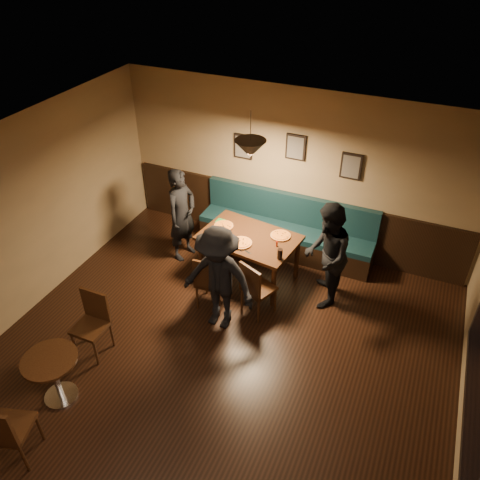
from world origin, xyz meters
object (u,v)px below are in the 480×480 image
(soda_glass, at_px, (280,254))
(cafe_table, at_px, (56,378))
(booth_bench, at_px, (285,227))
(dining_table, at_px, (249,257))
(cafe_chair_near, at_px, (9,427))
(diner_right, at_px, (326,256))
(tabasco_bottle, at_px, (277,243))
(diner_left, at_px, (182,215))
(cafe_chair_far, at_px, (90,326))
(chair_near_left, at_px, (212,280))
(chair_near_right, at_px, (259,287))
(diner_front, at_px, (218,279))

(soda_glass, bearing_deg, cafe_table, -123.84)
(booth_bench, relative_size, soda_glass, 18.31)
(dining_table, xyz_separation_m, cafe_chair_near, (-1.12, -3.85, 0.09))
(diner_right, xyz_separation_m, tabasco_bottle, (-0.76, -0.01, 0.01))
(dining_table, distance_m, diner_left, 1.31)
(diner_left, xyz_separation_m, cafe_table, (0.02, -3.18, -0.47))
(booth_bench, relative_size, diner_left, 1.85)
(soda_glass, relative_size, cafe_chair_far, 0.18)
(booth_bench, distance_m, tabasco_bottle, 1.03)
(diner_left, distance_m, cafe_table, 3.21)
(dining_table, xyz_separation_m, chair_near_left, (-0.25, -0.81, 0.06))
(tabasco_bottle, xyz_separation_m, cafe_chair_near, (-1.60, -3.78, -0.36))
(diner_right, bearing_deg, booth_bench, -148.92)
(cafe_table, bearing_deg, soda_glass, 56.16)
(chair_near_left, height_order, tabasco_bottle, chair_near_left)
(booth_bench, bearing_deg, chair_near_right, -84.68)
(cafe_table, height_order, cafe_chair_near, cafe_chair_near)
(dining_table, distance_m, tabasco_bottle, 0.66)
(booth_bench, relative_size, cafe_table, 4.37)
(dining_table, bearing_deg, diner_right, 5.04)
(diner_front, relative_size, tabasco_bottle, 14.83)
(cafe_table, bearing_deg, diner_right, 50.88)
(chair_near_right, bearing_deg, diner_front, -109.64)
(tabasco_bottle, bearing_deg, diner_right, 0.63)
(diner_left, xyz_separation_m, cafe_chair_near, (0.11, -3.95, -0.33))
(tabasco_bottle, height_order, cafe_table, tabasco_bottle)
(diner_right, bearing_deg, diner_front, -62.07)
(tabasco_bottle, bearing_deg, diner_left, 174.35)
(dining_table, xyz_separation_m, diner_front, (0.02, -1.14, 0.42))
(dining_table, bearing_deg, cafe_table, -103.70)
(chair_near_right, height_order, cafe_table, chair_near_right)
(dining_table, xyz_separation_m, soda_glass, (0.62, -0.34, 0.48))
(soda_glass, height_order, cafe_chair_near, cafe_chair_near)
(cafe_table, bearing_deg, chair_near_left, 66.86)
(soda_glass, bearing_deg, tabasco_bottle, 118.25)
(chair_near_left, relative_size, diner_left, 0.56)
(cafe_chair_far, bearing_deg, diner_front, -139.01)
(cafe_chair_far, bearing_deg, diner_left, -91.76)
(diner_front, relative_size, cafe_chair_near, 1.69)
(booth_bench, distance_m, chair_near_right, 1.57)
(chair_near_left, relative_size, cafe_chair_far, 0.99)
(soda_glass, bearing_deg, cafe_chair_far, -134.22)
(chair_near_right, height_order, cafe_chair_far, cafe_chair_far)
(chair_near_right, bearing_deg, booth_bench, 118.44)
(tabasco_bottle, bearing_deg, chair_near_left, -134.44)
(diner_left, height_order, diner_right, diner_right)
(cafe_table, bearing_deg, chair_near_right, 55.22)
(cafe_chair_far, bearing_deg, cafe_chair_near, 95.78)
(dining_table, xyz_separation_m, cafe_chair_far, (-1.29, -2.30, 0.07))
(chair_near_right, xyz_separation_m, tabasco_bottle, (0.03, 0.62, 0.39))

